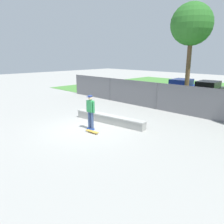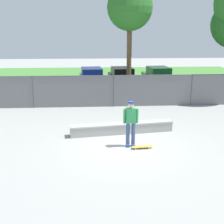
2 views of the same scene
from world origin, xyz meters
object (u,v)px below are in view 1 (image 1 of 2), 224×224
Objects in this scene: car_black at (208,90)px; skateboarder at (91,111)px; tree_near_left at (192,25)px; car_blue at (181,88)px; concrete_ledge at (109,119)px; skateboard at (92,131)px.

skateboarder is at bearing -94.04° from car_black.
skateboarder is 0.25× the size of tree_near_left.
concrete_ledge is at bearing -82.65° from car_blue.
car_blue is (-2.02, 12.76, 0.77)m from skateboard.
skateboard is at bearing -93.43° from tree_near_left.
concrete_ledge is 1.09× the size of car_blue.
skateboarder is 0.42× the size of car_black.
tree_near_left is at bearing 86.57° from skateboard.
skateboarder is 9.77m from tree_near_left.
concrete_ledge is 8.98m from tree_near_left.
car_blue is 2.49m from car_black.
car_black is at bearing 85.96° from skateboarder.
tree_near_left is at bearing -89.24° from car_black.
skateboarder is at bearing 146.47° from skateboard.
skateboarder is (0.18, -1.52, 0.79)m from concrete_ledge.
car_black is at bearing 84.45° from concrete_ledge.
car_black is at bearing 87.92° from skateboard.
car_black is (-0.05, 4.14, -5.02)m from tree_near_left.
concrete_ledge is 11.12m from car_black.
skateboard is 12.89m from car_black.
concrete_ledge is 1.72m from skateboarder.
skateboarder is at bearing -83.11° from concrete_ledge.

